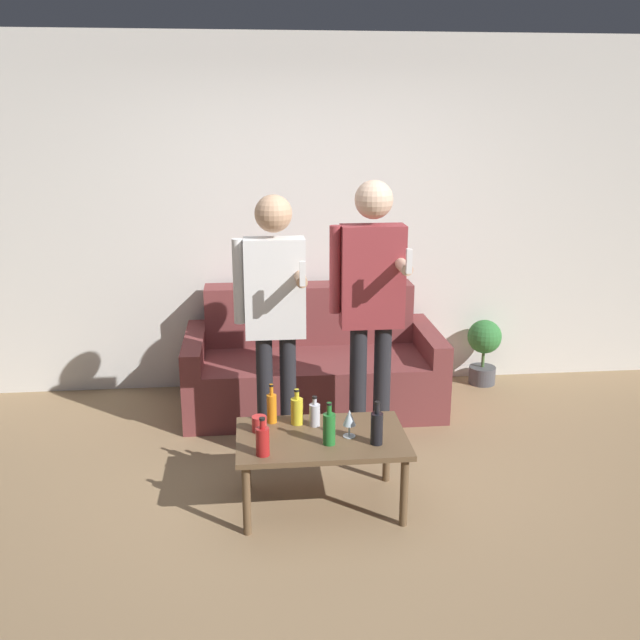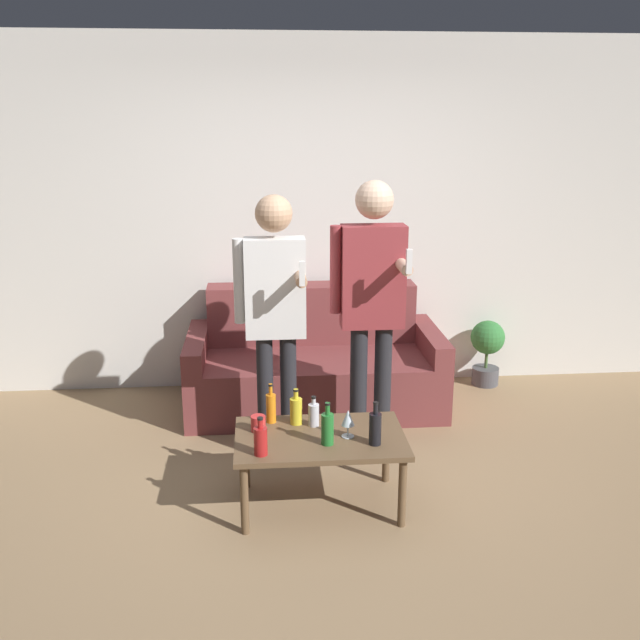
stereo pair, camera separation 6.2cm
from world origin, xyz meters
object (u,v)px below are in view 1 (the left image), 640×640
(couch, at_px, (312,365))
(person_standing_right, at_px, (371,294))
(bottle_orange, at_px, (315,414))
(person_standing_left, at_px, (274,305))
(coffee_table, at_px, (321,444))

(couch, relative_size, person_standing_right, 1.07)
(bottle_orange, bearing_deg, couch, 85.46)
(person_standing_left, relative_size, person_standing_right, 0.96)
(couch, xyz_separation_m, person_standing_left, (-0.31, -0.84, 0.71))
(coffee_table, height_order, person_standing_left, person_standing_left)
(couch, distance_m, person_standing_right, 1.14)
(person_standing_left, xyz_separation_m, person_standing_right, (0.60, 0.03, 0.04))
(coffee_table, distance_m, person_standing_right, 1.02)
(coffee_table, xyz_separation_m, person_standing_left, (-0.22, 0.63, 0.63))
(couch, xyz_separation_m, person_standing_right, (0.30, -0.81, 0.75))
(coffee_table, xyz_separation_m, bottle_orange, (-0.02, 0.14, 0.12))
(coffee_table, distance_m, bottle_orange, 0.18)
(couch, relative_size, bottle_orange, 10.56)
(couch, height_order, coffee_table, couch)
(coffee_table, bearing_deg, person_standing_right, 60.35)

